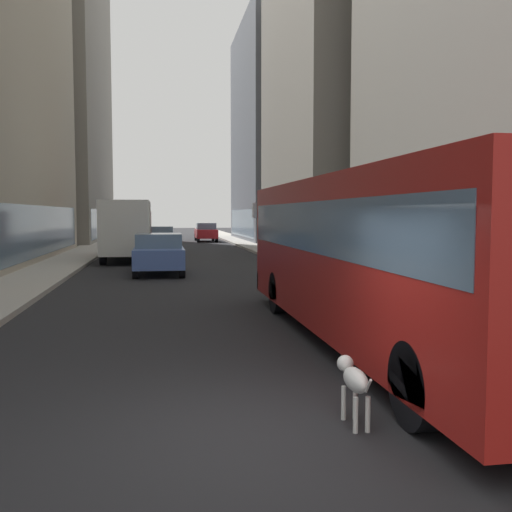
# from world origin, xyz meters

# --- Properties ---
(ground_plane) EXTENTS (120.00, 120.00, 0.00)m
(ground_plane) POSITION_xyz_m (0.00, 35.00, 0.00)
(ground_plane) COLOR #232326
(sidewalk_left) EXTENTS (2.40, 110.00, 0.15)m
(sidewalk_left) POSITION_xyz_m (-5.70, 35.00, 0.07)
(sidewalk_left) COLOR #ADA89E
(sidewalk_left) RESTS_ON ground
(sidewalk_right) EXTENTS (2.40, 110.00, 0.15)m
(sidewalk_right) POSITION_xyz_m (5.70, 35.00, 0.07)
(sidewalk_right) COLOR #ADA89E
(sidewalk_right) RESTS_ON ground
(building_left_far) EXTENTS (11.41, 22.44, 29.57)m
(building_left_far) POSITION_xyz_m (-11.90, 48.33, 14.78)
(building_left_far) COLOR gray
(building_left_far) RESTS_ON ground
(building_right_mid) EXTENTS (11.08, 14.95, 22.98)m
(building_right_mid) POSITION_xyz_m (11.90, 29.40, 11.48)
(building_right_mid) COLOR gray
(building_right_mid) RESTS_ON ground
(building_right_far) EXTENTS (11.58, 15.76, 19.38)m
(building_right_far) POSITION_xyz_m (11.90, 45.78, 9.68)
(building_right_far) COLOR slate
(building_right_far) RESTS_ON ground
(transit_bus) EXTENTS (2.78, 11.53, 3.05)m
(transit_bus) POSITION_xyz_m (2.80, 3.95, 1.78)
(transit_bus) COLOR red
(transit_bus) RESTS_ON ground
(car_blue_hatchback) EXTENTS (1.93, 4.65, 1.62)m
(car_blue_hatchback) POSITION_xyz_m (-1.20, 17.50, 0.83)
(car_blue_hatchback) COLOR #4C6BB7
(car_blue_hatchback) RESTS_ON ground
(car_red_coupe) EXTENTS (1.78, 4.19, 1.62)m
(car_red_coupe) POSITION_xyz_m (2.80, 44.61, 0.82)
(car_red_coupe) COLOR red
(car_red_coupe) RESTS_ON ground
(car_white_van) EXTENTS (1.82, 3.99, 1.62)m
(car_white_van) POSITION_xyz_m (-1.20, 31.03, 0.82)
(car_white_van) COLOR silver
(car_white_van) RESTS_ON ground
(box_truck) EXTENTS (2.30, 7.50, 3.05)m
(box_truck) POSITION_xyz_m (-2.80, 24.40, 1.67)
(box_truck) COLOR #A51919
(box_truck) RESTS_ON ground
(dalmatian_dog) EXTENTS (0.22, 0.96, 0.72)m
(dalmatian_dog) POSITION_xyz_m (1.03, 0.09, 0.51)
(dalmatian_dog) COLOR white
(dalmatian_dog) RESTS_ON ground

